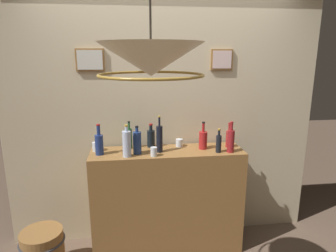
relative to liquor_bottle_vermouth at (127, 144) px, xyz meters
The scene contains 17 objects.
panelled_rear_partition 0.61m from the liquor_bottle_vermouth, 46.25° to the left, with size 3.10×0.15×2.69m.
bar_shelf_unit 0.74m from the liquor_bottle_vermouth, 17.22° to the left, with size 1.43×0.39×1.02m, color olive.
liquor_bottle_vermouth is the anchor object (origin of this frame).
liquor_bottle_vodka 0.31m from the liquor_bottle_vermouth, 16.87° to the left, with size 0.06×0.06×0.34m.
liquor_bottle_sherry 0.83m from the liquor_bottle_vermouth, ahead, with size 0.05×0.05×0.22m.
liquor_bottle_rum 0.34m from the liquor_bottle_vermouth, 47.93° to the left, with size 0.08×0.08×0.23m.
liquor_bottle_amaro 0.94m from the liquor_bottle_vermouth, ahead, with size 0.07×0.07×0.29m.
liquor_bottle_brandy 0.12m from the liquor_bottle_vermouth, 36.69° to the left, with size 0.08×0.08×0.26m.
liquor_bottle_mezcal 0.24m from the liquor_bottle_vermouth, 84.55° to the left, with size 0.05×0.05×0.27m.
liquor_bottle_port 0.73m from the liquor_bottle_vermouth, 10.38° to the left, with size 0.08×0.08×0.26m.
liquor_bottle_whiskey 0.99m from the liquor_bottle_vermouth, ahead, with size 0.06×0.06×0.24m.
liquor_bottle_scotch 0.26m from the liquor_bottle_vermouth, 160.25° to the left, with size 0.07×0.07×0.28m.
glass_tumbler_rocks 0.56m from the liquor_bottle_vermouth, 24.60° to the left, with size 0.07×0.07×0.07m.
glass_tumbler_highball 0.35m from the liquor_bottle_vermouth, 145.42° to the left, with size 0.08×0.08×0.08m.
glass_tumbler_shot 0.25m from the liquor_bottle_vermouth, ahead, with size 0.06×0.06×0.08m.
pendant_lamp 1.10m from the liquor_bottle_vermouth, 78.65° to the right, with size 0.60×0.60×0.54m.
wooden_barrel 1.21m from the liquor_bottle_vermouth, behind, with size 0.38×0.38×0.41m.
Camera 1 is at (-0.33, -1.77, 1.90)m, focal length 31.54 mm.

